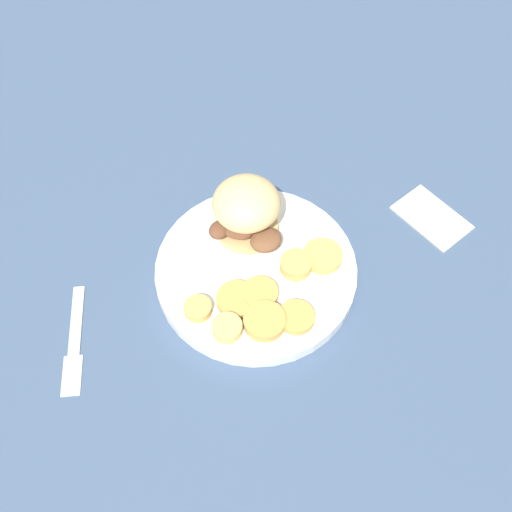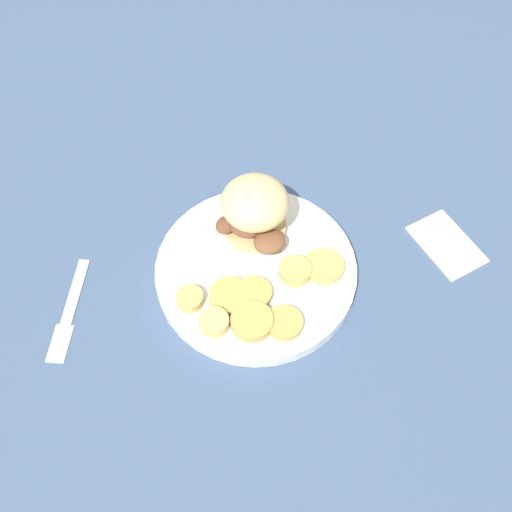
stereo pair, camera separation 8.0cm
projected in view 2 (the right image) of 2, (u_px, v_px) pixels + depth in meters
ground_plane at (256, 275)px, 0.84m from camera, size 4.00×4.00×0.00m
dinner_plate at (256, 270)px, 0.83m from camera, size 0.28×0.28×0.02m
sandwich at (254, 210)px, 0.81m from camera, size 0.11×0.11×0.09m
potato_round_0 at (324, 266)px, 0.81m from camera, size 0.05×0.05×0.01m
potato_round_1 at (230, 296)px, 0.79m from camera, size 0.05×0.05×0.01m
potato_round_2 at (214, 322)px, 0.76m from camera, size 0.04×0.04×0.02m
potato_round_3 at (190, 299)px, 0.78m from camera, size 0.04×0.04×0.01m
potato_round_4 at (284, 323)px, 0.76m from camera, size 0.05×0.05×0.01m
potato_round_5 at (254, 293)px, 0.79m from camera, size 0.05×0.05×0.01m
potato_round_6 at (252, 321)px, 0.76m from camera, size 0.05×0.05×0.01m
potato_round_7 at (295, 271)px, 0.80m from camera, size 0.04×0.04×0.02m
fork at (69, 311)px, 0.80m from camera, size 0.06×0.16×0.00m
napkin at (447, 244)px, 0.86m from camera, size 0.10×0.12×0.01m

